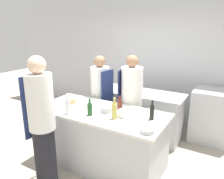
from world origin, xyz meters
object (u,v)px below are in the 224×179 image
(bowl_ceramic_blue, at_px, (107,109))
(bottle_vinegar, at_px, (68,106))
(bottle_wine, at_px, (120,104))
(stockpot, at_px, (135,87))
(chef_at_pass_far, at_px, (131,104))
(bowl_mixing_large, at_px, (147,131))
(bowl_prep_small, at_px, (126,113))
(bottle_sauce, at_px, (90,109))
(oven_range, at_px, (212,115))
(chef_at_prep_near, at_px, (42,123))
(bottle_olive_oil, at_px, (152,112))
(bowl_wooden_salad, at_px, (71,101))
(chef_at_stove, at_px, (100,99))
(bottle_cooking_oil, at_px, (114,110))

(bowl_ceramic_blue, bearing_deg, bottle_vinegar, -140.78)
(bottle_wine, distance_m, stockpot, 1.03)
(chef_at_pass_far, height_order, stockpot, chef_at_pass_far)
(bowl_mixing_large, relative_size, bowl_prep_small, 0.73)
(bottle_sauce, bearing_deg, stockpot, 87.01)
(oven_range, xyz_separation_m, stockpot, (-1.37, -0.53, 0.50))
(chef_at_prep_near, height_order, bottle_olive_oil, chef_at_prep_near)
(bowl_wooden_salad, bearing_deg, bowl_prep_small, -2.04)
(chef_at_stove, bearing_deg, bowl_mixing_large, 62.02)
(bottle_olive_oil, bearing_deg, bottle_wine, 170.83)
(bottle_sauce, bearing_deg, bottle_vinegar, -157.87)
(bowl_ceramic_blue, relative_size, bowl_wooden_salad, 1.00)
(chef_at_pass_far, distance_m, bowl_mixing_large, 1.18)
(oven_range, bearing_deg, bottle_sauce, -126.73)
(chef_at_stove, relative_size, bottle_vinegar, 5.28)
(bowl_mixing_large, relative_size, bowl_ceramic_blue, 1.00)
(bottle_olive_oil, distance_m, bottle_vinegar, 1.20)
(chef_at_pass_far, relative_size, stockpot, 5.68)
(bowl_mixing_large, xyz_separation_m, bowl_prep_small, (-0.44, 0.32, 0.01))
(chef_at_prep_near, height_order, bottle_sauce, chef_at_prep_near)
(chef_at_stove, height_order, bowl_ceramic_blue, chef_at_stove)
(bowl_mixing_large, relative_size, stockpot, 0.59)
(bottle_olive_oil, xyz_separation_m, bottle_vinegar, (-1.12, -0.43, 0.01))
(bottle_vinegar, bearing_deg, stockpot, 76.19)
(bottle_sauce, bearing_deg, bottle_olive_oil, 20.56)
(chef_at_pass_far, height_order, bowl_wooden_salad, chef_at_pass_far)
(bottle_sauce, relative_size, bowl_ceramic_blue, 1.40)
(bottle_cooking_oil, xyz_separation_m, bowl_mixing_large, (0.55, -0.17, -0.09))
(chef_at_pass_far, xyz_separation_m, bowl_wooden_salad, (-0.82, -0.60, 0.10))
(chef_at_prep_near, distance_m, bowl_ceramic_blue, 0.94)
(bowl_prep_small, xyz_separation_m, stockpot, (-0.39, 1.17, 0.06))
(bottle_olive_oil, height_order, stockpot, bottle_olive_oil)
(chef_at_pass_far, height_order, bottle_sauce, chef_at_pass_far)
(chef_at_pass_far, xyz_separation_m, stockpot, (-0.17, 0.53, 0.16))
(bottle_wine, height_order, bottle_sauce, bottle_sauce)
(bottle_wine, xyz_separation_m, bowl_ceramic_blue, (-0.14, -0.16, -0.05))
(bottle_vinegar, distance_m, bottle_cooking_oil, 0.69)
(chef_at_prep_near, distance_m, bottle_vinegar, 0.45)
(stockpot, bearing_deg, bowl_mixing_large, -60.81)
(bowl_prep_small, height_order, bowl_ceramic_blue, bowl_prep_small)
(chef_at_prep_near, distance_m, bottle_wine, 1.15)
(oven_range, bearing_deg, bottle_cooking_oil, -120.19)
(bottle_sauce, bearing_deg, bowl_mixing_large, -5.93)
(oven_range, relative_size, bowl_mixing_large, 5.68)
(chef_at_prep_near, height_order, bottle_vinegar, chef_at_prep_near)
(bottle_vinegar, xyz_separation_m, bottle_wine, (0.58, 0.52, -0.03))
(oven_range, relative_size, bowl_ceramic_blue, 5.69)
(bottle_olive_oil, xyz_separation_m, bowl_wooden_salad, (-1.40, -0.04, -0.07))
(chef_at_stove, xyz_separation_m, bottle_cooking_oil, (0.78, -0.83, 0.20))
(bottle_cooking_oil, xyz_separation_m, bowl_prep_small, (0.10, 0.15, -0.08))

